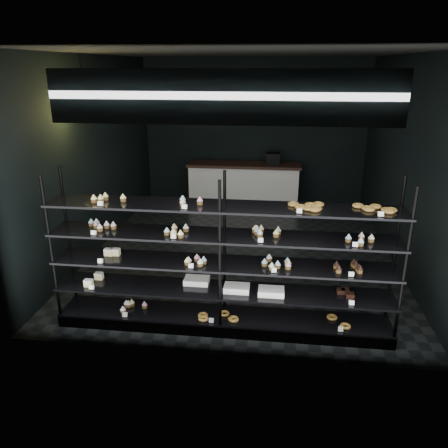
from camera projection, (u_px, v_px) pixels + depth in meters
name	position (u px, v px, depth m)	size (l,w,h in m)	color
room	(244.00, 158.00, 7.11)	(5.01, 6.01, 3.20)	black
display_shelf	(221.00, 281.00, 5.16)	(4.00, 0.50, 1.91)	black
signage	(221.00, 97.00, 3.98)	(3.30, 0.05, 0.50)	#0D0B3B
pendant_lamp	(85.00, 110.00, 6.02)	(0.32, 0.32, 0.89)	black
service_counter	(244.00, 184.00, 9.83)	(2.50, 0.65, 1.23)	silver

